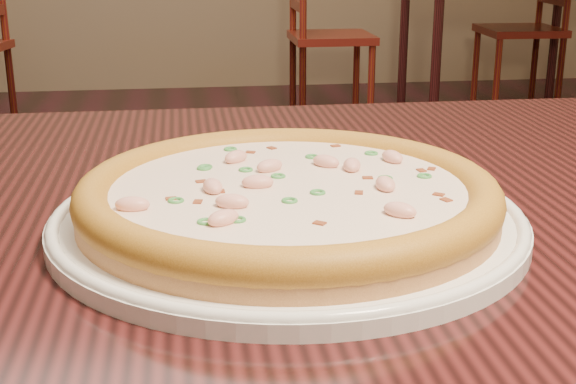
{
  "coord_description": "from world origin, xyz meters",
  "views": [
    {
      "loc": [
        0.14,
        -0.68,
        0.97
      ],
      "look_at": [
        0.22,
        -0.11,
        0.78
      ],
      "focal_mm": 50.0,
      "sensor_mm": 36.0,
      "label": 1
    }
  ],
  "objects": [
    {
      "name": "hero_table",
      "position": [
        0.34,
        -0.06,
        0.65
      ],
      "size": [
        1.2,
        0.8,
        0.75
      ],
      "color": "black",
      "rests_on": "ground"
    },
    {
      "name": "plate",
      "position": [
        0.22,
        -0.11,
        0.76
      ],
      "size": [
        0.36,
        0.36,
        0.02
      ],
      "color": "white",
      "rests_on": "hero_table"
    },
    {
      "name": "pizza",
      "position": [
        0.22,
        -0.11,
        0.78
      ],
      "size": [
        0.32,
        0.32,
        0.03
      ],
      "color": "tan",
      "rests_on": "plate"
    },
    {
      "name": "chair_c",
      "position": [
        0.89,
        3.53,
        0.44
      ],
      "size": [
        0.42,
        0.42,
        0.95
      ],
      "color": "#5D1116",
      "rests_on": "ground"
    },
    {
      "name": "chair_d",
      "position": [
        2.11,
        3.69,
        0.44
      ],
      "size": [
        0.43,
        0.43,
        0.95
      ],
      "color": "#5D1116",
      "rests_on": "ground"
    }
  ]
}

